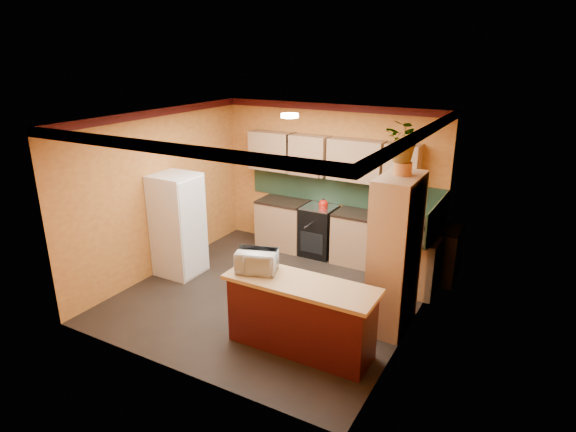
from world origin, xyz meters
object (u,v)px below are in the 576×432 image
at_px(stove, 319,231).
at_px(microwave, 257,261).
at_px(base_cabinets_back, 351,238).
at_px(breakfast_bar, 300,318).
at_px(fridge, 178,225).
at_px(pantry, 395,254).

height_order(stove, microwave, microwave).
relative_size(base_cabinets_back, breakfast_bar, 2.03).
height_order(base_cabinets_back, fridge, fridge).
bearing_deg(pantry, breakfast_bar, -126.42).
height_order(breakfast_bar, microwave, microwave).
relative_size(stove, microwave, 1.82).
bearing_deg(base_cabinets_back, fridge, -141.89).
height_order(base_cabinets_back, breakfast_bar, same).
xyz_separation_m(stove, microwave, (0.47, -2.81, 0.61)).
xyz_separation_m(pantry, breakfast_bar, (-0.81, -1.10, -0.61)).
xyz_separation_m(base_cabinets_back, breakfast_bar, (0.46, -2.81, 0.00)).
bearing_deg(fridge, microwave, -24.42).
bearing_deg(base_cabinets_back, pantry, -53.19).
xyz_separation_m(fridge, microwave, (2.17, -0.98, 0.22)).
bearing_deg(microwave, breakfast_bar, -18.26).
xyz_separation_m(pantry, microwave, (-1.43, -1.10, 0.02)).
bearing_deg(fridge, stove, 47.02).
relative_size(base_cabinets_back, pantry, 1.74).
relative_size(stove, fridge, 0.54).
relative_size(fridge, microwave, 3.41).
xyz_separation_m(base_cabinets_back, pantry, (1.28, -1.71, 0.61)).
distance_m(base_cabinets_back, microwave, 2.88).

